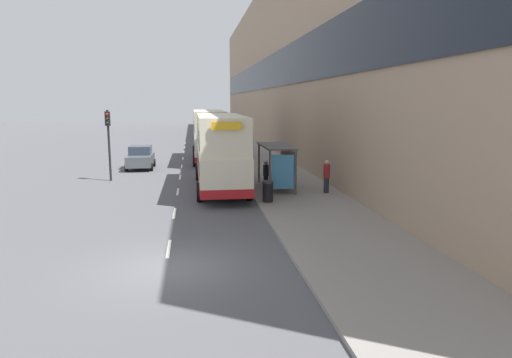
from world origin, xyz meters
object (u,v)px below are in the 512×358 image
(double_decker_bus_near, at_px, (220,151))
(pedestrian_at_shelter, at_px, (266,175))
(car_1, at_px, (207,139))
(traffic_light_far_kerb, at_px, (108,133))
(bus_shelter, at_px, (280,159))
(litter_bin, at_px, (268,191))
(pedestrian_1, at_px, (326,176))
(car_0, at_px, (141,158))
(double_decker_bus_ahead, at_px, (209,134))

(double_decker_bus_near, relative_size, pedestrian_at_shelter, 6.25)
(double_decker_bus_near, height_order, car_1, double_decker_bus_near)
(pedestrian_at_shelter, distance_m, traffic_light_far_kerb, 10.81)
(bus_shelter, distance_m, litter_bin, 3.58)
(pedestrian_at_shelter, bearing_deg, pedestrian_1, -24.27)
(double_decker_bus_near, height_order, car_0, double_decker_bus_near)
(pedestrian_1, distance_m, traffic_light_far_kerb, 14.16)
(pedestrian_at_shelter, relative_size, pedestrian_1, 0.90)
(litter_bin, relative_size, traffic_light_far_kerb, 0.23)
(bus_shelter, distance_m, pedestrian_at_shelter, 1.22)
(litter_bin, xyz_separation_m, traffic_light_far_kerb, (-8.95, 8.18, 2.40))
(double_decker_bus_near, bearing_deg, traffic_light_far_kerb, 150.12)
(double_decker_bus_ahead, height_order, car_1, double_decker_bus_ahead)
(bus_shelter, xyz_separation_m, pedestrian_1, (2.31, -1.34, -0.82))
(litter_bin, bearing_deg, pedestrian_1, 27.13)
(double_decker_bus_ahead, bearing_deg, car_1, 89.20)
(pedestrian_at_shelter, height_order, pedestrian_1, pedestrian_1)
(bus_shelter, height_order, car_0, bus_shelter)
(bus_shelter, distance_m, car_0, 13.57)
(bus_shelter, relative_size, double_decker_bus_ahead, 0.40)
(double_decker_bus_ahead, distance_m, litter_bin, 17.52)
(car_1, bearing_deg, double_decker_bus_near, -90.01)
(double_decker_bus_ahead, relative_size, car_0, 2.76)
(double_decker_bus_ahead, relative_size, litter_bin, 10.05)
(pedestrian_at_shelter, height_order, litter_bin, pedestrian_at_shelter)
(double_decker_bus_near, xyz_separation_m, car_0, (-5.53, 9.17, -1.43))
(double_decker_bus_near, distance_m, double_decker_bus_ahead, 13.07)
(car_1, xyz_separation_m, pedestrian_at_shelter, (2.48, -26.76, 0.13))
(car_0, bearing_deg, pedestrian_at_shelter, 128.22)
(double_decker_bus_near, height_order, pedestrian_at_shelter, double_decker_bus_near)
(traffic_light_far_kerb, bearing_deg, pedestrian_1, -27.05)
(traffic_light_far_kerb, bearing_deg, car_1, 72.47)
(car_0, height_order, litter_bin, car_0)
(double_decker_bus_near, height_order, double_decker_bus_ahead, same)
(double_decker_bus_ahead, height_order, traffic_light_far_kerb, traffic_light_far_kerb)
(double_decker_bus_near, relative_size, traffic_light_far_kerb, 2.22)
(bus_shelter, xyz_separation_m, double_decker_bus_ahead, (-3.47, 14.16, 0.41))
(car_0, distance_m, litter_bin, 15.41)
(car_1, bearing_deg, bus_shelter, -83.01)
(car_0, bearing_deg, double_decker_bus_near, 121.10)
(double_decker_bus_near, distance_m, traffic_light_far_kerb, 7.97)
(pedestrian_at_shelter, xyz_separation_m, pedestrian_1, (3.12, -1.40, 0.09))
(double_decker_bus_ahead, distance_m, traffic_light_far_kerb, 11.35)
(car_1, bearing_deg, traffic_light_far_kerb, -107.53)
(car_0, xyz_separation_m, litter_bin, (7.61, -13.40, -0.19))
(double_decker_bus_near, xyz_separation_m, litter_bin, (2.08, -4.23, -1.61))
(double_decker_bus_near, relative_size, car_1, 2.44)
(double_decker_bus_ahead, xyz_separation_m, litter_bin, (2.25, -17.30, -1.61))
(pedestrian_at_shelter, bearing_deg, traffic_light_far_kerb, 152.05)
(traffic_light_far_kerb, bearing_deg, pedestrian_at_shelter, -27.95)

